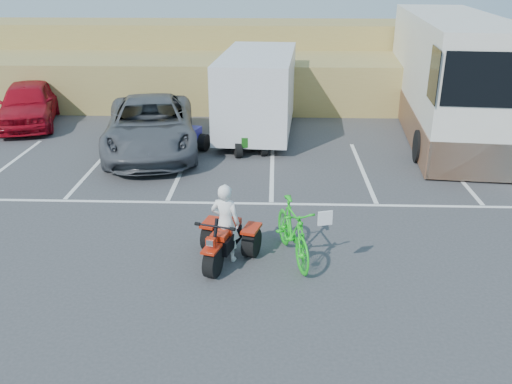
{
  "coord_description": "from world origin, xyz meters",
  "views": [
    {
      "loc": [
        0.06,
        -10.3,
        5.64
      ],
      "look_at": [
        -0.34,
        0.79,
        1.0
      ],
      "focal_mm": 38.0,
      "sensor_mm": 36.0,
      "label": 1
    }
  ],
  "objects_px": {
    "red_trike_atv": "(224,262)",
    "cargo_trailer": "(258,90)",
    "green_dirt_bike": "(293,231)",
    "quad_atv_blue": "(183,154)",
    "rider": "(225,223)",
    "grey_pickup": "(150,126)",
    "quad_atv_green": "(248,152)",
    "rv_motorhome": "(447,82)",
    "red_car": "(28,103)"
  },
  "relations": [
    {
      "from": "red_trike_atv",
      "to": "cargo_trailer",
      "type": "bearing_deg",
      "value": 103.56
    },
    {
      "from": "green_dirt_bike",
      "to": "red_car",
      "type": "bearing_deg",
      "value": 118.82
    },
    {
      "from": "quad_atv_blue",
      "to": "quad_atv_green",
      "type": "relative_size",
      "value": 1.17
    },
    {
      "from": "rider",
      "to": "green_dirt_bike",
      "type": "relative_size",
      "value": 0.79
    },
    {
      "from": "rider",
      "to": "quad_atv_green",
      "type": "relative_size",
      "value": 1.21
    },
    {
      "from": "quad_atv_blue",
      "to": "rider",
      "type": "bearing_deg",
      "value": -57.1
    },
    {
      "from": "green_dirt_bike",
      "to": "grey_pickup",
      "type": "bearing_deg",
      "value": 106.88
    },
    {
      "from": "green_dirt_bike",
      "to": "red_car",
      "type": "distance_m",
      "value": 13.98
    },
    {
      "from": "rider",
      "to": "quad_atv_green",
      "type": "height_order",
      "value": "rider"
    },
    {
      "from": "green_dirt_bike",
      "to": "grey_pickup",
      "type": "relative_size",
      "value": 0.34
    },
    {
      "from": "rider",
      "to": "quad_atv_green",
      "type": "xyz_separation_m",
      "value": [
        0.1,
        7.01,
        -0.83
      ]
    },
    {
      "from": "red_trike_atv",
      "to": "green_dirt_bike",
      "type": "xyz_separation_m",
      "value": [
        1.41,
        0.22,
        0.63
      ]
    },
    {
      "from": "green_dirt_bike",
      "to": "rv_motorhome",
      "type": "relative_size",
      "value": 0.18
    },
    {
      "from": "rider",
      "to": "red_car",
      "type": "relative_size",
      "value": 0.35
    },
    {
      "from": "cargo_trailer",
      "to": "quad_atv_green",
      "type": "bearing_deg",
      "value": -92.02
    },
    {
      "from": "green_dirt_bike",
      "to": "cargo_trailer",
      "type": "relative_size",
      "value": 0.34
    },
    {
      "from": "cargo_trailer",
      "to": "quad_atv_green",
      "type": "height_order",
      "value": "cargo_trailer"
    },
    {
      "from": "quad_atv_green",
      "to": "cargo_trailer",
      "type": "bearing_deg",
      "value": 68.86
    },
    {
      "from": "red_car",
      "to": "rv_motorhome",
      "type": "bearing_deg",
      "value": -16.03
    },
    {
      "from": "cargo_trailer",
      "to": "rv_motorhome",
      "type": "relative_size",
      "value": 0.55
    },
    {
      "from": "rider",
      "to": "quad_atv_green",
      "type": "bearing_deg",
      "value": -74.94
    },
    {
      "from": "red_car",
      "to": "rider",
      "type": "bearing_deg",
      "value": -66.01
    },
    {
      "from": "quad_atv_blue",
      "to": "cargo_trailer",
      "type": "bearing_deg",
      "value": 65.72
    },
    {
      "from": "quad_atv_blue",
      "to": "red_car",
      "type": "bearing_deg",
      "value": 169.04
    },
    {
      "from": "red_car",
      "to": "quad_atv_blue",
      "type": "distance_m",
      "value": 7.28
    },
    {
      "from": "grey_pickup",
      "to": "rv_motorhome",
      "type": "xyz_separation_m",
      "value": [
        10.26,
        2.94,
        0.9
      ]
    },
    {
      "from": "red_trike_atv",
      "to": "grey_pickup",
      "type": "height_order",
      "value": "grey_pickup"
    },
    {
      "from": "red_trike_atv",
      "to": "quad_atv_blue",
      "type": "distance_m",
      "value": 7.14
    },
    {
      "from": "red_trike_atv",
      "to": "cargo_trailer",
      "type": "relative_size",
      "value": 0.26
    },
    {
      "from": "cargo_trailer",
      "to": "rider",
      "type": "bearing_deg",
      "value": -88.3
    },
    {
      "from": "green_dirt_bike",
      "to": "quad_atv_green",
      "type": "distance_m",
      "value": 7.08
    },
    {
      "from": "grey_pickup",
      "to": "cargo_trailer",
      "type": "bearing_deg",
      "value": 23.55
    },
    {
      "from": "red_trike_atv",
      "to": "green_dirt_bike",
      "type": "height_order",
      "value": "green_dirt_bike"
    },
    {
      "from": "quad_atv_blue",
      "to": "quad_atv_green",
      "type": "distance_m",
      "value": 2.1
    },
    {
      "from": "grey_pickup",
      "to": "quad_atv_green",
      "type": "distance_m",
      "value": 3.29
    },
    {
      "from": "red_car",
      "to": "cargo_trailer",
      "type": "bearing_deg",
      "value": -20.03
    },
    {
      "from": "red_car",
      "to": "quad_atv_blue",
      "type": "xyz_separation_m",
      "value": [
        6.42,
        -3.34,
        -0.82
      ]
    },
    {
      "from": "red_trike_atv",
      "to": "rider",
      "type": "height_order",
      "value": "rider"
    },
    {
      "from": "green_dirt_bike",
      "to": "rider",
      "type": "bearing_deg",
      "value": 167.66
    },
    {
      "from": "rider",
      "to": "quad_atv_blue",
      "type": "xyz_separation_m",
      "value": [
        -1.98,
        6.73,
        -0.83
      ]
    },
    {
      "from": "grey_pickup",
      "to": "rv_motorhome",
      "type": "bearing_deg",
      "value": 5.03
    },
    {
      "from": "red_car",
      "to": "quad_atv_blue",
      "type": "relative_size",
      "value": 2.95
    },
    {
      "from": "cargo_trailer",
      "to": "grey_pickup",
      "type": "bearing_deg",
      "value": -141.64
    },
    {
      "from": "green_dirt_bike",
      "to": "cargo_trailer",
      "type": "xyz_separation_m",
      "value": [
        -1.02,
        9.36,
        0.9
      ]
    },
    {
      "from": "quad_atv_green",
      "to": "grey_pickup",
      "type": "bearing_deg",
      "value": 163.58
    },
    {
      "from": "green_dirt_bike",
      "to": "quad_atv_blue",
      "type": "height_order",
      "value": "green_dirt_bike"
    },
    {
      "from": "red_trike_atv",
      "to": "quad_atv_green",
      "type": "bearing_deg",
      "value": 104.75
    },
    {
      "from": "rider",
      "to": "grey_pickup",
      "type": "distance_m",
      "value": 7.72
    },
    {
      "from": "red_trike_atv",
      "to": "grey_pickup",
      "type": "distance_m",
      "value": 7.88
    },
    {
      "from": "red_trike_atv",
      "to": "rv_motorhome",
      "type": "height_order",
      "value": "rv_motorhome"
    }
  ]
}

